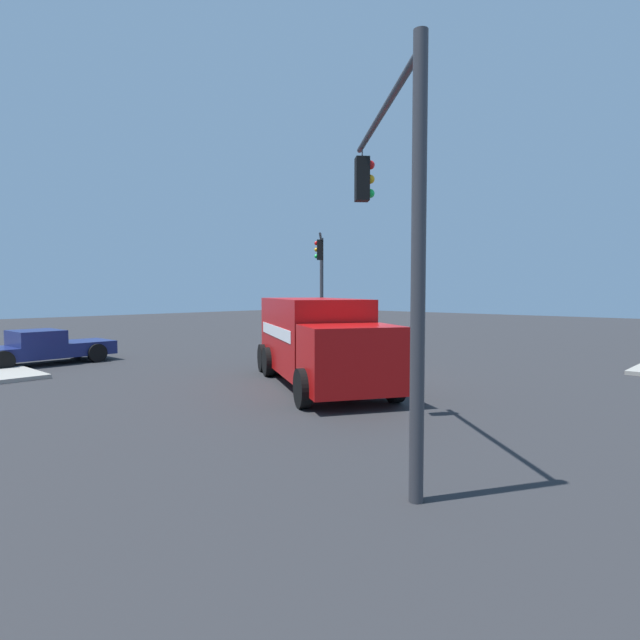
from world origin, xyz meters
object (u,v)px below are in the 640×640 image
traffic_light_primary (321,273)px  pickup_navy (42,346)px  delivery_truck (318,339)px  traffic_light_secondary (393,212)px

traffic_light_primary → pickup_navy: 13.39m
delivery_truck → traffic_light_secondary: (-5.99, 4.61, 2.79)m
delivery_truck → pickup_navy: (11.10, 4.29, -0.68)m
traffic_light_secondary → pickup_navy: size_ratio=1.22×
traffic_light_secondary → delivery_truck: bearing=-37.6°
pickup_navy → traffic_light_secondary: bearing=178.9°
traffic_light_secondary → traffic_light_primary: bearing=-43.7°
delivery_truck → pickup_navy: bearing=21.1°
delivery_truck → traffic_light_primary: bearing=-47.9°
traffic_light_primary → traffic_light_secondary: 18.52m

